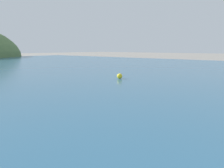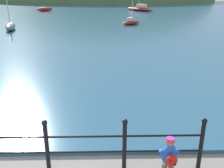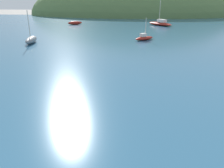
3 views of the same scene
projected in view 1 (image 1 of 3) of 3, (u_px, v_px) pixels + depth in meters
name	position (u px, v px, depth m)	size (l,w,h in m)	color
mooring_buoy	(120.00, 76.00, 15.54)	(0.38, 0.38, 0.38)	yellow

